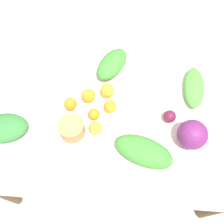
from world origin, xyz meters
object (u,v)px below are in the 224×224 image
cabbage_purple (192,135)px  greens_bunch_beet_tops (194,87)px  orange_3 (96,128)px  paper_bag (72,128)px  greens_bunch_dandelion (3,128)px  beet_root (170,116)px  orange_1 (110,106)px  greens_bunch_scallion (144,151)px  orange_2 (107,91)px  greens_bunch_kale (112,64)px  orange_5 (70,104)px  orange_4 (94,114)px  orange_0 (88,96)px

cabbage_purple → greens_bunch_beet_tops: cabbage_purple is taller
greens_bunch_beet_tops → orange_3: (0.54, 0.30, 0.01)m
paper_bag → greens_bunch_dandelion: paper_bag is taller
beet_root → orange_1: size_ratio=0.98×
paper_bag → greens_bunch_beet_tops: 0.73m
greens_bunch_scallion → orange_2: bearing=-58.9°
orange_2 → greens_bunch_kale: bearing=-94.1°
orange_1 → orange_5: 0.22m
greens_bunch_kale → cabbage_purple: bearing=135.0°
greens_bunch_dandelion → orange_3: bearing=-175.4°
cabbage_purple → orange_2: 0.51m
orange_1 → orange_4: (0.09, 0.05, -0.00)m
paper_bag → orange_5: paper_bag is taller
greens_bunch_dandelion → paper_bag: bearing=-176.3°
orange_1 → greens_bunch_kale: bearing=-87.8°
cabbage_purple → orange_0: (0.55, -0.21, -0.04)m
beet_root → orange_2: 0.37m
greens_bunch_dandelion → orange_1: greens_bunch_dandelion is taller
beet_root → orange_1: orange_1 is taller
orange_5 → cabbage_purple: bearing=166.8°
orange_4 → beet_root: bearing=-177.9°
beet_root → orange_0: orange_0 is taller
greens_bunch_dandelion → orange_2: size_ratio=3.14×
orange_3 → orange_4: orange_3 is taller
cabbage_purple → beet_root: (0.10, -0.12, -0.04)m
orange_3 → orange_5: (0.15, -0.13, -0.00)m
cabbage_purple → beet_root: 0.16m
orange_0 → orange_5: orange_0 is taller
greens_bunch_dandelion → orange_0: size_ratio=3.25×
paper_bag → greens_bunch_scallion: 0.39m
greens_bunch_beet_tops → orange_2: bearing=7.4°
greens_bunch_scallion → orange_1: 0.31m
cabbage_purple → orange_0: cabbage_purple is taller
greens_bunch_dandelion → orange_3: 0.48m
greens_bunch_scallion → orange_3: bearing=-24.4°
orange_2 → paper_bag: bearing=55.9°
paper_bag → greens_bunch_scallion: (-0.38, 0.10, 0.00)m
paper_bag → orange_3: (-0.12, -0.02, -0.01)m
greens_bunch_dandelion → orange_2: 0.59m
orange_2 → orange_5: 0.22m
orange_5 → orange_3: bearing=139.4°
paper_bag → cabbage_purple: bearing=179.7°
orange_4 → orange_1: bearing=-148.3°
cabbage_purple → orange_3: (0.49, -0.02, -0.04)m
greens_bunch_kale → greens_bunch_dandelion: size_ratio=1.00×
orange_5 → greens_bunch_dandelion: bearing=27.8°
orange_2 → orange_1: bearing=103.7°
orange_2 → orange_5: (0.20, 0.10, -0.00)m
orange_5 → greens_bunch_scallion: bearing=148.7°
greens_bunch_beet_tops → greens_bunch_kale: greens_bunch_kale is taller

